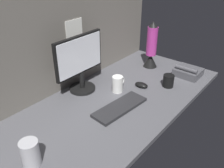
{
  "coord_description": "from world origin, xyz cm",
  "views": [
    {
      "loc": [
        -95.74,
        -83.92,
        86.9
      ],
      "look_at": [
        1.36,
        0.0,
        14.0
      ],
      "focal_mm": 38.91,
      "sensor_mm": 36.0,
      "label": 1
    }
  ],
  "objects": [
    {
      "name": "mug_ceramic_white",
      "position": [
        17.19,
        4.03,
        5.7
      ],
      "size": [
        11.11,
        7.31,
        11.34
      ],
      "color": "white",
      "rests_on": "ground_plane"
    },
    {
      "name": "lava_lamp",
      "position": [
        65.83,
        8.18,
        15.68
      ],
      "size": [
        11.42,
        11.42,
        37.37
      ],
      "color": "black",
      "rests_on": "ground_plane"
    },
    {
      "name": "cubicle_wall_back",
      "position": [
        0.01,
        37.5,
        33.88
      ],
      "size": [
        180.0,
        5.5,
        67.75
      ],
      "color": "slate",
      "rests_on": "ground_plane"
    },
    {
      "name": "keyboard",
      "position": [
        1.8,
        -9.84,
        1.0
      ],
      "size": [
        37.99,
        16.18,
        2.0
      ],
      "primitive_type": "cube",
      "rotation": [
        0.0,
        0.0,
        -0.09
      ],
      "color": "#262628",
      "rests_on": "ground_plane"
    },
    {
      "name": "ground_plane",
      "position": [
        0.0,
        0.0,
        -1.5
      ],
      "size": [
        180.0,
        80.0,
        3.0
      ],
      "primitive_type": "cube",
      "color": "#515156"
    },
    {
      "name": "mug_black_travel",
      "position": [
        45.15,
        -19.44,
        4.42
      ],
      "size": [
        7.72,
        7.72,
        8.85
      ],
      "color": "black",
      "rests_on": "ground_plane"
    },
    {
      "name": "desk_phone",
      "position": [
        69.77,
        -23.08,
        3.19
      ],
      "size": [
        17.01,
        19.0,
        8.8
      ],
      "color": "#4C4C51",
      "rests_on": "ground_plane"
    },
    {
      "name": "mouse",
      "position": [
        32.24,
        -5.49,
        1.7
      ],
      "size": [
        6.74,
        10.22,
        3.4
      ],
      "primitive_type": "ellipsoid",
      "rotation": [
        0.0,
        0.0,
        0.12
      ],
      "color": "black",
      "rests_on": "ground_plane"
    },
    {
      "name": "monitor",
      "position": [
        3.41,
        25.11,
        21.15
      ],
      "size": [
        39.21,
        18.0,
        38.59
      ],
      "color": "black",
      "rests_on": "ground_plane"
    },
    {
      "name": "mug_steel",
      "position": [
        -57.98,
        -5.41,
        6.4
      ],
      "size": [
        8.59,
        8.59,
        12.8
      ],
      "color": "#B2B2B7",
      "rests_on": "ground_plane"
    }
  ]
}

